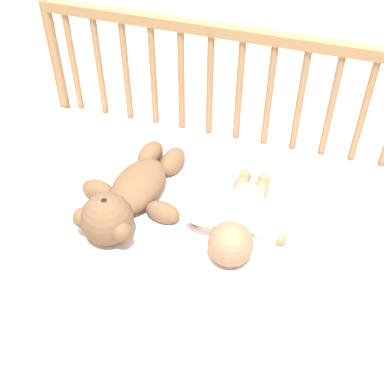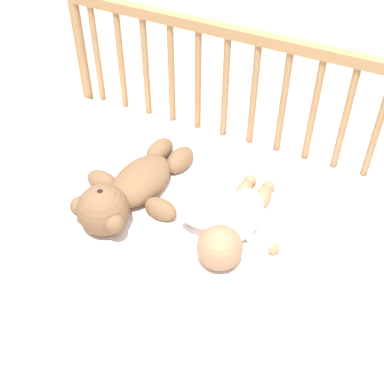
{
  "view_description": "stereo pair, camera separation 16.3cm",
  "coord_description": "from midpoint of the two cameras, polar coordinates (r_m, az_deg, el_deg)",
  "views": [
    {
      "loc": [
        0.34,
        -1.1,
        1.74
      ],
      "look_at": [
        0.0,
        -0.01,
        0.59
      ],
      "focal_mm": 50.0,
      "sensor_mm": 36.0,
      "label": 1
    },
    {
      "loc": [
        0.49,
        -1.05,
        1.74
      ],
      "look_at": [
        0.0,
        -0.01,
        0.59
      ],
      "focal_mm": 50.0,
      "sensor_mm": 36.0,
      "label": 2
    }
  ],
  "objects": [
    {
      "name": "teddy_bear",
      "position": [
        1.63,
        -9.74,
        -0.67
      ],
      "size": [
        0.34,
        0.49,
        0.16
      ],
      "color": "brown",
      "rests_on": "crib_mattress"
    },
    {
      "name": "baby",
      "position": [
        1.56,
        2.09,
        -3.21
      ],
      "size": [
        0.3,
        0.41,
        0.13
      ],
      "color": "#EAEACC",
      "rests_on": "crib_mattress"
    },
    {
      "name": "ground_plane",
      "position": [
        2.09,
        -2.23,
        -11.51
      ],
      "size": [
        12.0,
        12.0,
        0.0
      ],
      "primitive_type": "plane",
      "color": "tan"
    },
    {
      "name": "blanket",
      "position": [
        1.66,
        -3.75,
        -1.63
      ],
      "size": [
        0.87,
        0.58,
        0.01
      ],
      "color": "white",
      "rests_on": "crib_mattress"
    },
    {
      "name": "crib_rail",
      "position": [
        1.84,
        0.86,
        9.52
      ],
      "size": [
        1.28,
        0.04,
        0.95
      ],
      "color": "#997047",
      "rests_on": "ground_plane"
    },
    {
      "name": "crib_mattress",
      "position": [
        1.87,
        -2.45,
        -7.05
      ],
      "size": [
        1.28,
        0.69,
        0.53
      ],
      "color": "silver",
      "rests_on": "ground_plane"
    }
  ]
}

